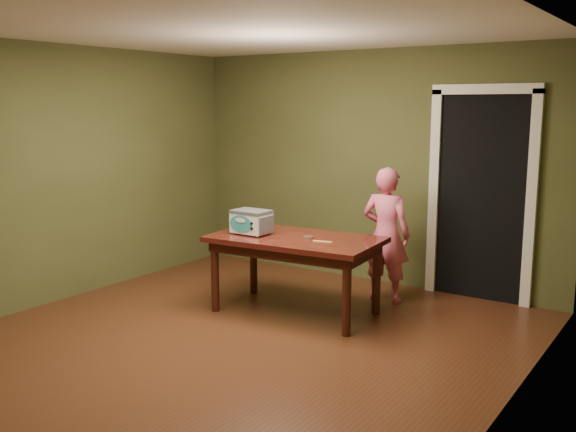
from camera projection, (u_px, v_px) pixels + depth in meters
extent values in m
plane|color=#4E2816|center=(229.00, 344.00, 5.42)|extent=(5.00, 5.00, 0.00)
cube|color=#4E522C|center=(368.00, 167.00, 7.23)|extent=(4.50, 0.02, 2.60)
cube|color=#4E522C|center=(53.00, 175.00, 6.44)|extent=(0.02, 5.00, 2.60)
cube|color=#4E522C|center=(510.00, 220.00, 3.95)|extent=(0.02, 5.00, 2.60)
cube|color=white|center=(224.00, 26.00, 4.97)|extent=(4.50, 5.00, 0.02)
cube|color=black|center=(490.00, 195.00, 6.80)|extent=(0.90, 0.60, 2.10)
cube|color=black|center=(481.00, 199.00, 6.55)|extent=(0.90, 0.02, 2.10)
cube|color=white|center=(434.00, 195.00, 6.81)|extent=(0.10, 0.06, 2.20)
cube|color=white|center=(531.00, 203.00, 6.26)|extent=(0.10, 0.06, 2.20)
cube|color=white|center=(486.00, 89.00, 6.34)|extent=(1.10, 0.06, 0.10)
cube|color=black|center=(295.00, 239.00, 6.13)|extent=(1.67, 1.03, 0.05)
cube|color=#35140D|center=(295.00, 247.00, 6.15)|extent=(1.54, 0.90, 0.10)
cylinder|color=#35140D|center=(215.00, 276.00, 6.24)|extent=(0.08, 0.08, 0.70)
cylinder|color=#35140D|center=(254.00, 261.00, 6.84)|extent=(0.08, 0.08, 0.70)
cylinder|color=#35140D|center=(347.00, 297.00, 5.56)|extent=(0.08, 0.08, 0.70)
cylinder|color=#35140D|center=(377.00, 278.00, 6.16)|extent=(0.08, 0.08, 0.70)
cylinder|color=#4C4F54|center=(234.00, 233.00, 6.28)|extent=(0.02, 0.02, 0.02)
cylinder|color=#4C4F54|center=(246.00, 230.00, 6.43)|extent=(0.02, 0.02, 0.02)
cylinder|color=#4C4F54|center=(257.00, 236.00, 6.11)|extent=(0.02, 0.02, 0.02)
cylinder|color=#4C4F54|center=(269.00, 233.00, 6.27)|extent=(0.02, 0.02, 0.02)
cube|color=white|center=(251.00, 222.00, 6.25)|extent=(0.36, 0.26, 0.20)
cube|color=#4C4F54|center=(251.00, 212.00, 6.24)|extent=(0.36, 0.26, 0.03)
cube|color=#4C4F54|center=(237.00, 220.00, 6.36)|extent=(0.02, 0.23, 0.15)
cube|color=#4C4F54|center=(267.00, 224.00, 6.15)|extent=(0.02, 0.23, 0.15)
ellipsoid|color=teal|center=(241.00, 224.00, 6.17)|extent=(0.27, 0.01, 0.17)
cylinder|color=black|center=(252.00, 223.00, 6.08)|extent=(0.02, 0.01, 0.02)
cylinder|color=black|center=(252.00, 229.00, 6.09)|extent=(0.02, 0.01, 0.02)
cylinder|color=silver|center=(309.00, 237.00, 6.05)|extent=(0.10, 0.10, 0.02)
cylinder|color=#50311A|center=(309.00, 237.00, 6.05)|extent=(0.09, 0.09, 0.01)
cube|color=#F8CC6C|center=(322.00, 241.00, 5.91)|extent=(0.18, 0.07, 0.01)
imported|color=#EB6183|center=(386.00, 235.00, 6.53)|extent=(0.53, 0.36, 1.38)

